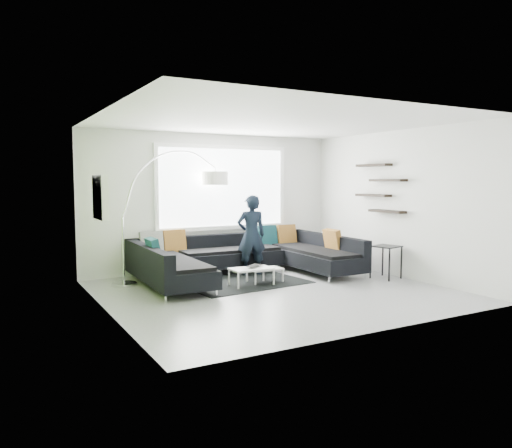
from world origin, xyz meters
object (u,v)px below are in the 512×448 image
Objects in this scene: arc_lamp at (122,217)px; person at (251,235)px; coffee_table at (258,275)px; sectional_sofa at (246,258)px; side_table at (386,262)px; laptop at (257,266)px.

person is (2.44, -0.20, -0.42)m from arc_lamp.
arc_lamp reaches higher than coffee_table.
sectional_sofa is 2.57× the size of person.
arc_lamp is 4.90m from side_table.
laptop is (2.09, -1.05, -0.88)m from arc_lamp.
laptop is at bearing 79.59° from person.
person is 1.03m from laptop.
coffee_table is 1.08m from person.
arc_lamp reaches higher than person.
laptop is (-0.35, -0.85, -0.46)m from person.
person reaches higher than side_table.
arc_lamp is 2.50m from laptop.
person is at bearing -11.73° from arc_lamp.
sectional_sofa is 1.67× the size of arc_lamp.
laptop is (-0.11, -0.59, -0.05)m from sectional_sofa.
sectional_sofa is 2.64m from side_table.
person is (0.25, 0.26, 0.40)m from sectional_sofa.
side_table is (2.29, -1.30, -0.07)m from sectional_sofa.
coffee_table is (-0.06, -0.56, -0.22)m from sectional_sofa.
sectional_sofa is at bearing 150.42° from side_table.
arc_lamp is (-2.14, 1.02, 1.05)m from coffee_table.
sectional_sofa is 2.39m from arc_lamp.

